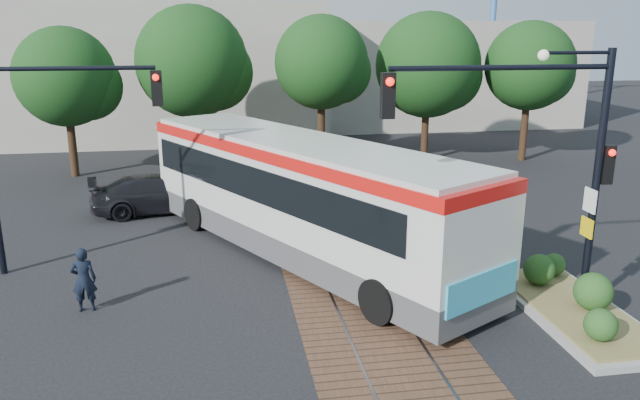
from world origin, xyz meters
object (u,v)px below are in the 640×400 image
(city_bus, at_px, (299,192))
(officer, at_px, (84,280))
(traffic_island, at_px, (574,300))
(signal_pole_main, at_px, (551,143))
(signal_pole_left, at_px, (30,135))
(parked_car, at_px, (158,193))

(city_bus, relative_size, officer, 7.99)
(traffic_island, distance_m, signal_pole_main, 3.95)
(signal_pole_left, bearing_deg, parked_car, 64.26)
(traffic_island, height_order, signal_pole_main, signal_pole_main)
(traffic_island, distance_m, signal_pole_left, 14.50)
(traffic_island, xyz_separation_m, parked_car, (-10.53, 10.40, 0.37))
(signal_pole_main, bearing_deg, signal_pole_left, 158.55)
(city_bus, xyz_separation_m, parked_car, (-4.58, 5.36, -1.27))
(city_bus, bearing_deg, parked_car, 101.14)
(officer, bearing_deg, signal_pole_main, 164.39)
(signal_pole_main, distance_m, officer, 11.31)
(city_bus, distance_m, traffic_island, 7.97)
(city_bus, xyz_separation_m, signal_pole_main, (5.00, -4.95, 2.19))
(officer, bearing_deg, parked_car, -102.31)
(traffic_island, distance_m, parked_car, 14.81)
(traffic_island, xyz_separation_m, signal_pole_left, (-13.19, 4.89, 3.54))
(signal_pole_left, xyz_separation_m, parked_car, (2.65, 5.51, -3.16))
(signal_pole_main, relative_size, parked_car, 1.24)
(traffic_island, height_order, officer, officer)
(signal_pole_main, xyz_separation_m, signal_pole_left, (-12.23, 4.80, -0.29))
(city_bus, bearing_deg, officer, 178.67)
(signal_pole_left, distance_m, officer, 4.48)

